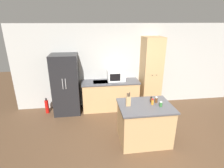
{
  "coord_description": "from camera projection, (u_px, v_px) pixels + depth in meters",
  "views": [
    {
      "loc": [
        -1.31,
        -3.0,
        2.67
      ],
      "look_at": [
        -0.71,
        1.4,
        1.05
      ],
      "focal_mm": 28.0,
      "sensor_mm": 36.0,
      "label": 1
    }
  ],
  "objects": [
    {
      "name": "spice_bottle_green_herb",
      "position": [
        161.0,
        104.0,
        3.77
      ],
      "size": [
        0.06,
        0.06,
        0.12
      ],
      "color": "#337033",
      "rests_on": "kitchen_island"
    },
    {
      "name": "microwave",
      "position": [
        116.0,
        75.0,
        5.38
      ],
      "size": [
        0.52,
        0.4,
        0.32
      ],
      "color": "white",
      "rests_on": "back_counter"
    },
    {
      "name": "refrigerator",
      "position": [
        66.0,
        85.0,
        5.14
      ],
      "size": [
        0.76,
        0.7,
        1.79
      ],
      "color": "black",
      "rests_on": "ground_plane"
    },
    {
      "name": "spice_bottle_short_red",
      "position": [
        151.0,
        99.0,
        3.98
      ],
      "size": [
        0.05,
        0.05,
        0.13
      ],
      "color": "#563319",
      "rests_on": "kitchen_island"
    },
    {
      "name": "spice_bottle_amber_oil",
      "position": [
        152.0,
        102.0,
        3.86
      ],
      "size": [
        0.06,
        0.06,
        0.13
      ],
      "color": "orange",
      "rests_on": "kitchen_island"
    },
    {
      "name": "knife_block",
      "position": [
        128.0,
        101.0,
        3.78
      ],
      "size": [
        0.1,
        0.07,
        0.31
      ],
      "color": "tan",
      "rests_on": "kitchen_island"
    },
    {
      "name": "spice_bottle_tall_dark",
      "position": [
        156.0,
        100.0,
        3.95
      ],
      "size": [
        0.06,
        0.06,
        0.14
      ],
      "color": "#563319",
      "rests_on": "kitchen_island"
    },
    {
      "name": "back_counter",
      "position": [
        111.0,
        95.0,
        5.5
      ],
      "size": [
        1.76,
        0.62,
        0.92
      ],
      "color": "tan",
      "rests_on": "ground_plane"
    },
    {
      "name": "kitchen_island",
      "position": [
        144.0,
        123.0,
        4.0
      ],
      "size": [
        1.17,
        0.9,
        0.91
      ],
      "color": "tan",
      "rests_on": "ground_plane"
    },
    {
      "name": "wall_back",
      "position": [
        130.0,
        66.0,
        5.6
      ],
      "size": [
        7.2,
        0.06,
        2.6
      ],
      "color": "#B2B2AD",
      "rests_on": "ground_plane"
    },
    {
      "name": "pantry_cabinet",
      "position": [
        151.0,
        74.0,
        5.42
      ],
      "size": [
        0.57,
        0.64,
        2.23
      ],
      "color": "tan",
      "rests_on": "ground_plane"
    },
    {
      "name": "ground_plane",
      "position": [
        152.0,
        148.0,
        3.87
      ],
      "size": [
        14.0,
        14.0,
        0.0
      ],
      "primitive_type": "plane",
      "color": "brown"
    },
    {
      "name": "fire_extinguisher",
      "position": [
        47.0,
        106.0,
        5.3
      ],
      "size": [
        0.11,
        0.11,
        0.48
      ],
      "color": "red",
      "rests_on": "ground_plane"
    }
  ]
}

